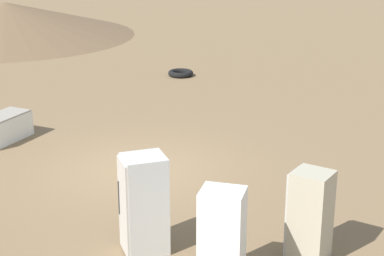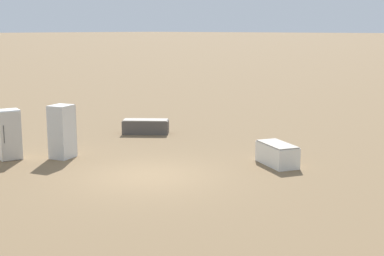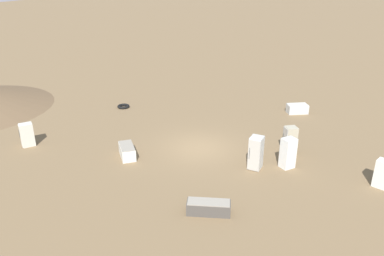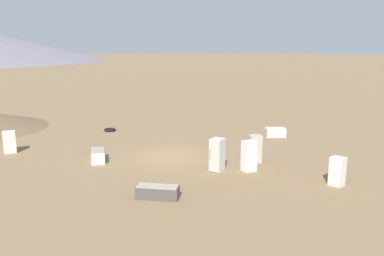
{
  "view_description": "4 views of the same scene",
  "coord_description": "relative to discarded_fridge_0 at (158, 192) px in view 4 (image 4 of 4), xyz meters",
  "views": [
    {
      "loc": [
        14.07,
        0.62,
        5.76
      ],
      "look_at": [
        0.66,
        1.25,
        1.26
      ],
      "focal_mm": 60.0,
      "sensor_mm": 36.0,
      "label": 1
    },
    {
      "loc": [
        -11.07,
        10.84,
        4.33
      ],
      "look_at": [
        -0.69,
        -1.25,
        1.36
      ],
      "focal_mm": 50.0,
      "sensor_mm": 36.0,
      "label": 2
    },
    {
      "loc": [
        13.57,
        -14.95,
        9.77
      ],
      "look_at": [
        -0.27,
        -0.36,
        1.35
      ],
      "focal_mm": 35.0,
      "sensor_mm": 36.0,
      "label": 3
    },
    {
      "loc": [
        17.27,
        -14.13,
        6.55
      ],
      "look_at": [
        0.85,
        1.12,
        1.82
      ],
      "focal_mm": 35.0,
      "sensor_mm": 36.0,
      "label": 4
    }
  ],
  "objects": [
    {
      "name": "discarded_fridge_5",
      "position": [
        0.29,
        6.07,
        0.54
      ],
      "size": [
        0.8,
        0.84,
        1.68
      ],
      "rotation": [
        0.0,
        0.0,
        1.26
      ],
      "color": "white",
      "rests_on": "ground_plane"
    },
    {
      "name": "discarded_fridge_2",
      "position": [
        -0.89,
        4.8,
        0.61
      ],
      "size": [
        0.83,
        0.92,
        1.81
      ],
      "rotation": [
        0.0,
        0.0,
        3.43
      ],
      "color": "silver",
      "rests_on": "ground_plane"
    },
    {
      "name": "discarded_fridge_1",
      "position": [
        4.65,
        7.5,
        0.41
      ],
      "size": [
        0.64,
        0.63,
        1.42
      ],
      "rotation": [
        0.0,
        0.0,
        0.0
      ],
      "color": "silver",
      "rests_on": "ground_plane"
    },
    {
      "name": "discarded_fridge_3",
      "position": [
        -12.49,
        -2.33,
        0.41
      ],
      "size": [
        0.76,
        0.89,
        1.42
      ],
      "rotation": [
        0.0,
        0.0,
        2.85
      ],
      "color": "beige",
      "rests_on": "ground_plane"
    },
    {
      "name": "ground_plane",
      "position": [
        -4.69,
        4.54,
        -0.3
      ],
      "size": [
        1000.0,
        1000.0,
        0.0
      ],
      "primitive_type": "plane",
      "color": "brown"
    },
    {
      "name": "discarded_fridge_0",
      "position": [
        0.0,
        0.0,
        0.0
      ],
      "size": [
        1.91,
        1.69,
        0.6
      ],
      "rotation": [
        0.0,
        0.0,
        2.23
      ],
      "color": "#4C4742",
      "rests_on": "ground_plane"
    },
    {
      "name": "discarded_fridge_4",
      "position": [
        -3.49,
        14.04,
        0.04
      ],
      "size": [
        1.57,
        1.65,
        0.68
      ],
      "rotation": [
        0.0,
        0.0,
        5.59
      ],
      "color": "silver",
      "rests_on": "ground_plane"
    },
    {
      "name": "discarded_fridge_7",
      "position": [
        -6.94,
        0.9,
        0.05
      ],
      "size": [
        1.75,
        1.41,
        0.7
      ],
      "rotation": [
        0.0,
        0.0,
        1.07
      ],
      "color": "silver",
      "rests_on": "ground_plane"
    },
    {
      "name": "scrap_tire",
      "position": [
        -13.89,
        5.83,
        -0.2
      ],
      "size": [
        0.94,
        0.94,
        0.2
      ],
      "color": "black",
      "rests_on": "ground_plane"
    },
    {
      "name": "discarded_fridge_6",
      "position": [
        -0.5,
        7.66,
        0.52
      ],
      "size": [
        0.87,
        0.88,
        1.63
      ],
      "rotation": [
        0.0,
        0.0,
        2.52
      ],
      "color": "#B2A88E",
      "rests_on": "ground_plane"
    }
  ]
}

